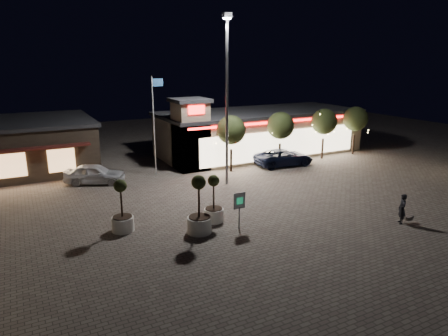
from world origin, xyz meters
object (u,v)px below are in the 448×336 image
pickup_truck (284,157)px  white_sedan (95,174)px  valet_sign (239,204)px  planter_left (122,215)px  planter_mid (199,215)px  pedestrian (402,209)px

pickup_truck → white_sedan: white_sedan is taller
pickup_truck → valet_sign: bearing=140.6°
pickup_truck → planter_left: planter_left is taller
planter_mid → valet_sign: 2.31m
pedestrian → planter_mid: bearing=-79.7°
white_sedan → valet_sign: valet_sign is taller
pickup_truck → planter_mid: (-12.67, -9.71, 0.27)m
pedestrian → planter_left: bearing=-82.2°
pickup_truck → pedestrian: 14.08m
valet_sign → planter_mid: bearing=164.3°
planter_left → valet_sign: planter_left is taller
pickup_truck → white_sedan: bearing=88.0°
planter_mid → valet_sign: (2.18, -0.61, 0.49)m
pickup_truck → valet_sign: valet_sign is taller
white_sedan → planter_mid: (3.42, -12.00, 0.25)m
white_sedan → planter_mid: size_ratio=1.37×
planter_left → valet_sign: bearing=-25.4°
pickup_truck → planter_mid: size_ratio=1.63×
planter_left → valet_sign: 6.51m
white_sedan → pickup_truck: bearing=-73.1°
white_sedan → planter_left: planter_left is taller
pedestrian → planter_mid: 11.74m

